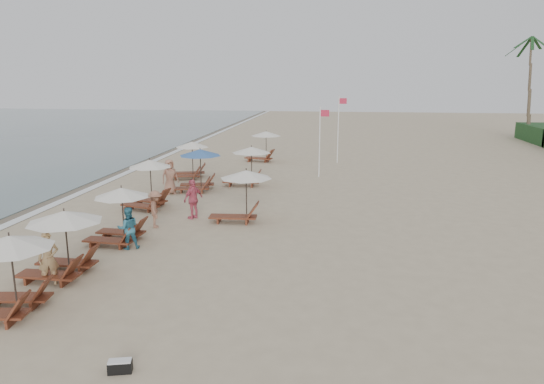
# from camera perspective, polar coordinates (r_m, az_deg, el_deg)

# --- Properties ---
(ground) EXTENTS (160.00, 160.00, 0.00)m
(ground) POSITION_cam_1_polar(r_m,az_deg,el_deg) (15.81, -2.54, -9.75)
(ground) COLOR tan
(ground) RESTS_ON ground
(wet_sand_band) EXTENTS (3.20, 140.00, 0.01)m
(wet_sand_band) POSITION_cam_1_polar(r_m,az_deg,el_deg) (29.34, -23.43, -0.18)
(wet_sand_band) COLOR #6B5E4C
(wet_sand_band) RESTS_ON ground
(foam_line) EXTENTS (0.50, 140.00, 0.02)m
(foam_line) POSITION_cam_1_polar(r_m,az_deg,el_deg) (28.69, -21.22, -0.25)
(foam_line) COLOR white
(foam_line) RESTS_ON ground
(lounger_station_0) EXTENTS (2.45, 2.17, 2.17)m
(lounger_station_0) POSITION_cam_1_polar(r_m,az_deg,el_deg) (14.80, -27.86, -8.18)
(lounger_station_0) COLOR brown
(lounger_station_0) RESTS_ON ground
(lounger_station_1) EXTENTS (2.53, 2.27, 2.13)m
(lounger_station_1) POSITION_cam_1_polar(r_m,az_deg,el_deg) (16.87, -22.84, -5.33)
(lounger_station_1) COLOR brown
(lounger_station_1) RESTS_ON ground
(lounger_station_2) EXTENTS (2.39, 2.03, 2.12)m
(lounger_station_2) POSITION_cam_1_polar(r_m,az_deg,el_deg) (19.62, -17.10, -2.61)
(lounger_station_2) COLOR brown
(lounger_station_2) RESTS_ON ground
(lounger_station_3) EXTENTS (2.43, 2.23, 2.33)m
(lounger_station_3) POSITION_cam_1_polar(r_m,az_deg,el_deg) (24.48, -14.03, 0.75)
(lounger_station_3) COLOR brown
(lounger_station_3) RESTS_ON ground
(lounger_station_4) EXTENTS (2.57, 2.28, 2.30)m
(lounger_station_4) POSITION_cam_1_polar(r_m,az_deg,el_deg) (27.74, -8.50, 2.54)
(lounger_station_4) COLOR brown
(lounger_station_4) RESTS_ON ground
(lounger_station_5) EXTENTS (2.45, 2.23, 2.28)m
(lounger_station_5) POSITION_cam_1_polar(r_m,az_deg,el_deg) (31.38, -9.39, 3.50)
(lounger_station_5) COLOR brown
(lounger_station_5) RESTS_ON ground
(inland_station_0) EXTENTS (2.74, 2.24, 2.22)m
(inland_station_0) POSITION_cam_1_polar(r_m,az_deg,el_deg) (21.48, -3.62, 0.09)
(inland_station_0) COLOR brown
(inland_station_0) RESTS_ON ground
(inland_station_1) EXTENTS (2.80, 2.24, 2.22)m
(inland_station_1) POSITION_cam_1_polar(r_m,az_deg,el_deg) (28.80, -2.89, 3.29)
(inland_station_1) COLOR brown
(inland_station_1) RESTS_ON ground
(inland_station_2) EXTENTS (2.79, 2.24, 2.22)m
(inland_station_2) POSITION_cam_1_polar(r_m,az_deg,el_deg) (37.29, -1.07, 5.51)
(inland_station_2) COLOR brown
(inland_station_2) RESTS_ON ground
(beachgoer_near) EXTENTS (0.71, 0.62, 1.62)m
(beachgoer_near) POSITION_cam_1_polar(r_m,az_deg,el_deg) (16.49, -23.98, -6.91)
(beachgoer_near) COLOR tan
(beachgoer_near) RESTS_ON ground
(beachgoer_mid_a) EXTENTS (0.94, 0.87, 1.55)m
(beachgoer_mid_a) POSITION_cam_1_polar(r_m,az_deg,el_deg) (18.89, -15.97, -3.95)
(beachgoer_mid_a) COLOR teal
(beachgoer_mid_a) RESTS_ON ground
(beachgoer_mid_b) EXTENTS (0.89, 1.14, 1.55)m
(beachgoer_mid_b) POSITION_cam_1_polar(r_m,az_deg,el_deg) (21.29, -13.05, -1.90)
(beachgoer_mid_b) COLOR #99654E
(beachgoer_mid_b) RESTS_ON ground
(beachgoer_far_a) EXTENTS (0.90, 1.11, 1.76)m
(beachgoer_far_a) POSITION_cam_1_polar(r_m,az_deg,el_deg) (22.28, -8.91, -0.79)
(beachgoer_far_a) COLOR #C64F64
(beachgoer_far_a) RESTS_ON ground
(beachgoer_far_b) EXTENTS (1.08, 1.04, 1.86)m
(beachgoer_far_b) POSITION_cam_1_polar(r_m,az_deg,el_deg) (27.29, -11.50, 1.71)
(beachgoer_far_b) COLOR #A57059
(beachgoer_far_b) RESTS_ON ground
(duffel_bag) EXTENTS (0.54, 0.37, 0.28)m
(duffel_bag) POSITION_cam_1_polar(r_m,az_deg,el_deg) (11.64, -16.83, -18.35)
(duffel_bag) COLOR black
(duffel_bag) RESTS_ON ground
(flag_pole_near) EXTENTS (0.59, 0.08, 4.36)m
(flag_pole_near) POSITION_cam_1_polar(r_m,az_deg,el_deg) (31.36, 5.48, 6.08)
(flag_pole_near) COLOR silver
(flag_pole_near) RESTS_ON ground
(flag_pole_far) EXTENTS (0.60, 0.08, 4.85)m
(flag_pole_far) POSITION_cam_1_polar(r_m,az_deg,el_deg) (36.90, 7.56, 7.43)
(flag_pole_far) COLOR silver
(flag_pole_far) RESTS_ON ground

